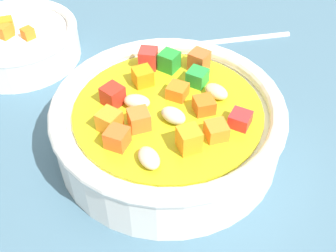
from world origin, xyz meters
TOP-DOWN VIEW (x-y plane):
  - ground_plane at (0.00, 0.00)cm, footprint 140.00×140.00cm
  - soup_bowl_main at (0.01, 0.01)cm, footprint 21.32×21.32cm
  - spoon at (17.28, 4.93)cm, footprint 14.32×17.62cm
  - side_bowl_small at (4.96, 22.73)cm, footprint 14.44×14.44cm

SIDE VIEW (x-z plane):
  - ground_plane at x=0.00cm, z-range -2.00..0.00cm
  - spoon at x=17.28cm, z-range -0.04..0.89cm
  - side_bowl_small at x=4.96cm, z-range -0.26..4.75cm
  - soup_bowl_main at x=0.01cm, z-range -0.33..6.61cm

